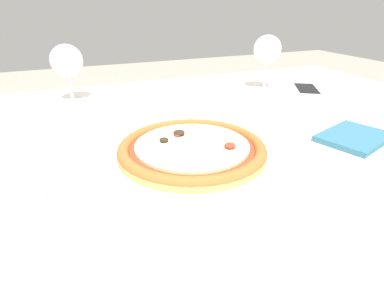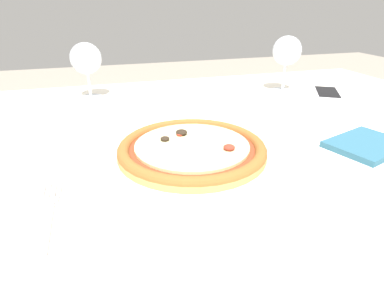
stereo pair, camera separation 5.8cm
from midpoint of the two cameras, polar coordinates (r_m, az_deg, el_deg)
dining_table at (r=0.78m, az=11.48°, el=-2.83°), size 1.40×1.06×0.73m
pizza_plate at (r=0.59m, az=2.84°, el=-1.20°), size 0.29×0.29×0.04m
fork at (r=0.48m, az=-21.09°, el=-11.26°), size 0.03×0.17×0.00m
wine_glass_far_left at (r=0.99m, az=-16.71°, el=14.18°), size 0.09×0.09×0.16m
wine_glass_far_right at (r=1.07m, az=18.09°, el=15.26°), size 0.09×0.09×0.17m
cell_phone at (r=1.10m, az=24.33°, el=8.19°), size 0.13×0.16×0.01m
napkin_folded at (r=0.74m, az=30.65°, el=-0.14°), size 0.18×0.15×0.01m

